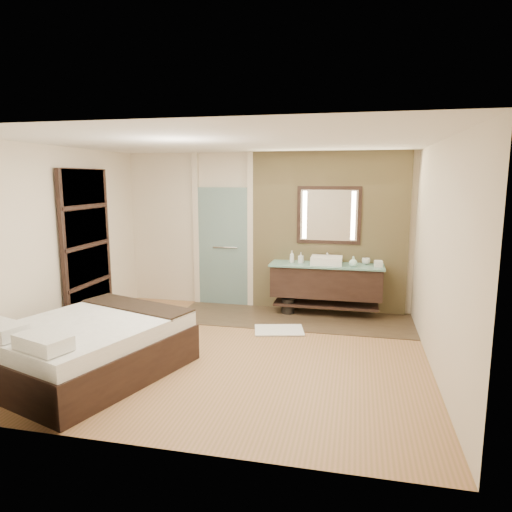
% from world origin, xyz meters
% --- Properties ---
extents(floor, '(5.00, 5.00, 0.00)m').
position_xyz_m(floor, '(0.00, 0.00, 0.00)').
color(floor, olive).
rests_on(floor, ground).
extents(tile_strip, '(3.80, 1.30, 0.01)m').
position_xyz_m(tile_strip, '(0.60, 1.60, 0.01)').
color(tile_strip, '#392B1F').
rests_on(tile_strip, floor).
extents(stone_wall, '(2.60, 0.08, 2.70)m').
position_xyz_m(stone_wall, '(1.10, 2.21, 1.35)').
color(stone_wall, tan).
rests_on(stone_wall, floor).
extents(vanity, '(1.85, 0.55, 0.88)m').
position_xyz_m(vanity, '(1.10, 1.92, 0.58)').
color(vanity, black).
rests_on(vanity, stone_wall).
extents(mirror_unit, '(1.06, 0.04, 0.96)m').
position_xyz_m(mirror_unit, '(1.10, 2.16, 1.65)').
color(mirror_unit, black).
rests_on(mirror_unit, stone_wall).
extents(frosted_door, '(1.10, 0.12, 2.70)m').
position_xyz_m(frosted_door, '(-0.75, 2.20, 1.14)').
color(frosted_door, '#A1CCCA').
rests_on(frosted_door, floor).
extents(shoji_partition, '(0.06, 1.20, 2.40)m').
position_xyz_m(shoji_partition, '(-2.43, 0.60, 1.21)').
color(shoji_partition, black).
rests_on(shoji_partition, floor).
extents(bed, '(2.17, 2.43, 0.78)m').
position_xyz_m(bed, '(-1.42, -1.02, 0.32)').
color(bed, black).
rests_on(bed, floor).
extents(bath_mat, '(0.81, 0.65, 0.02)m').
position_xyz_m(bath_mat, '(0.48, 0.93, 0.02)').
color(bath_mat, white).
rests_on(bath_mat, floor).
extents(waste_bin, '(0.28, 0.28, 0.27)m').
position_xyz_m(waste_bin, '(0.48, 1.85, 0.13)').
color(waste_bin, black).
rests_on(waste_bin, floor).
extents(tissue_box, '(0.13, 0.13, 0.10)m').
position_xyz_m(tissue_box, '(1.92, 1.87, 0.92)').
color(tissue_box, silver).
rests_on(tissue_box, vanity).
extents(soap_bottle_a, '(0.09, 0.09, 0.20)m').
position_xyz_m(soap_bottle_a, '(0.52, 1.93, 0.97)').
color(soap_bottle_a, white).
rests_on(soap_bottle_a, vanity).
extents(soap_bottle_b, '(0.09, 0.09, 0.17)m').
position_xyz_m(soap_bottle_b, '(0.67, 1.94, 0.95)').
color(soap_bottle_b, '#B2B2B2').
rests_on(soap_bottle_b, vanity).
extents(soap_bottle_c, '(0.17, 0.17, 0.17)m').
position_xyz_m(soap_bottle_c, '(1.53, 1.79, 0.95)').
color(soap_bottle_c, silver).
rests_on(soap_bottle_c, vanity).
extents(cup, '(0.15, 0.15, 0.10)m').
position_xyz_m(cup, '(1.73, 2.05, 0.92)').
color(cup, silver).
rests_on(cup, vanity).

